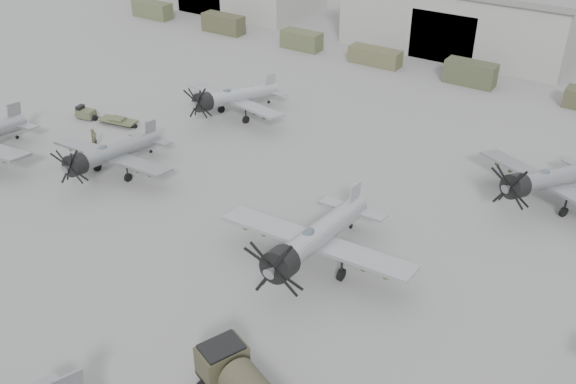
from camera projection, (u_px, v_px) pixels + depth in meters
name	position (u px, v px, depth m)	size (l,w,h in m)	color
ground	(96.00, 320.00, 39.11)	(220.00, 220.00, 0.00)	slate
hangar_center	(463.00, 13.00, 81.21)	(29.00, 14.80, 8.70)	gray
support_truck_0	(152.00, 10.00, 94.34)	(6.24, 2.20, 2.33)	#464C31
support_truck_1	(223.00, 24.00, 88.07)	(6.05, 2.20, 2.49)	#3D3D28
support_truck_2	(302.00, 40.00, 82.15)	(5.29, 2.20, 2.29)	#454930
support_truck_3	(375.00, 56.00, 77.31)	(6.39, 2.20, 1.97)	#4B4B31
support_truck_4	(470.00, 73.00, 71.60)	(5.63, 2.20, 2.60)	#3A402A
aircraft_mid_1	(108.00, 154.00, 53.21)	(11.68, 10.51, 4.67)	gray
aircraft_mid_2	(313.00, 240.00, 42.01)	(13.85, 12.46, 5.55)	#9C9FA5
aircraft_far_0	(232.00, 98.00, 63.28)	(12.24, 11.01, 4.86)	#A0A3A8
aircraft_far_1	(547.00, 180.00, 49.19)	(12.21, 11.07, 5.01)	gray
tug_trailer	(98.00, 116.00, 63.57)	(6.76, 2.47, 1.34)	#434A30
ground_crew	(94.00, 139.00, 58.24)	(0.72, 0.47, 1.96)	#48472F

